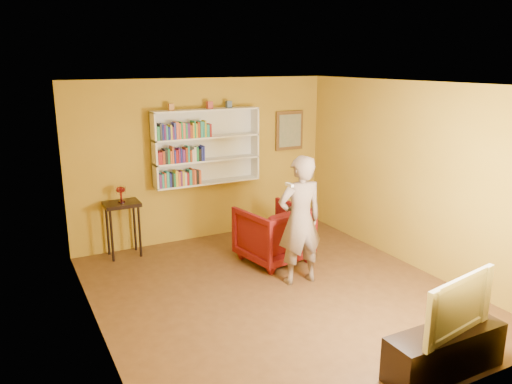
# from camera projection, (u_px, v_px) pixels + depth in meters

# --- Properties ---
(room_shell) EXTENTS (5.30, 5.80, 2.88)m
(room_shell) POSITION_uv_depth(u_px,v_px,m) (278.00, 220.00, 6.32)
(room_shell) COLOR #4C3018
(room_shell) RESTS_ON ground
(bookshelf) EXTENTS (1.80, 0.29, 1.23)m
(bookshelf) POSITION_uv_depth(u_px,v_px,m) (205.00, 147.00, 8.23)
(bookshelf) COLOR silver
(bookshelf) RESTS_ON room_shell
(books_row_lower) EXTENTS (0.70, 0.19, 0.26)m
(books_row_lower) POSITION_uv_depth(u_px,v_px,m) (180.00, 178.00, 8.04)
(books_row_lower) COLOR #582163
(books_row_lower) RESTS_ON bookshelf
(books_row_middle) EXTENTS (0.78, 0.19, 0.27)m
(books_row_middle) POSITION_uv_depth(u_px,v_px,m) (180.00, 155.00, 7.95)
(books_row_middle) COLOR maroon
(books_row_middle) RESTS_ON bookshelf
(books_row_upper) EXTENTS (0.90, 0.19, 0.27)m
(books_row_upper) POSITION_uv_depth(u_px,v_px,m) (183.00, 131.00, 7.88)
(books_row_upper) COLOR #1B7A42
(books_row_upper) RESTS_ON bookshelf
(ornament_left) EXTENTS (0.08, 0.08, 0.11)m
(ornament_left) POSITION_uv_depth(u_px,v_px,m) (171.00, 107.00, 7.75)
(ornament_left) COLOR #AE6E31
(ornament_left) RESTS_ON bookshelf
(ornament_centre) EXTENTS (0.09, 0.09, 0.12)m
(ornament_centre) POSITION_uv_depth(u_px,v_px,m) (210.00, 105.00, 8.04)
(ornament_centre) COLOR #A03935
(ornament_centre) RESTS_ON bookshelf
(ornament_right) EXTENTS (0.08, 0.08, 0.12)m
(ornament_right) POSITION_uv_depth(u_px,v_px,m) (229.00, 104.00, 8.19)
(ornament_right) COLOR #41536D
(ornament_right) RESTS_ON bookshelf
(framed_painting) EXTENTS (0.55, 0.05, 0.70)m
(framed_painting) POSITION_uv_depth(u_px,v_px,m) (289.00, 130.00, 8.98)
(framed_painting) COLOR #543618
(framed_painting) RESTS_ON room_shell
(console_table) EXTENTS (0.53, 0.41, 0.87)m
(console_table) POSITION_uv_depth(u_px,v_px,m) (122.00, 212.00, 7.67)
(console_table) COLOR black
(console_table) RESTS_ON ground
(ruby_lustre) EXTENTS (0.15, 0.15, 0.25)m
(ruby_lustre) POSITION_uv_depth(u_px,v_px,m) (121.00, 191.00, 7.58)
(ruby_lustre) COLOR maroon
(ruby_lustre) RESTS_ON console_table
(armchair) EXTENTS (1.07, 1.09, 0.86)m
(armchair) POSITION_uv_depth(u_px,v_px,m) (274.00, 233.00, 7.55)
(armchair) COLOR #4D050A
(armchair) RESTS_ON ground
(person) EXTENTS (0.68, 0.47, 1.78)m
(person) POSITION_uv_depth(u_px,v_px,m) (300.00, 220.00, 6.70)
(person) COLOR #705D52
(person) RESTS_ON ground
(game_remote) EXTENTS (0.04, 0.15, 0.04)m
(game_remote) POSITION_uv_depth(u_px,v_px,m) (289.00, 185.00, 6.22)
(game_remote) COLOR silver
(game_remote) RESTS_ON person
(tv_cabinet) EXTENTS (1.28, 0.38, 0.46)m
(tv_cabinet) POSITION_uv_depth(u_px,v_px,m) (444.00, 352.00, 4.85)
(tv_cabinet) COLOR black
(tv_cabinet) RESTS_ON ground
(television) EXTENTS (1.03, 0.31, 0.59)m
(television) POSITION_uv_depth(u_px,v_px,m) (450.00, 303.00, 4.72)
(television) COLOR black
(television) RESTS_ON tv_cabinet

